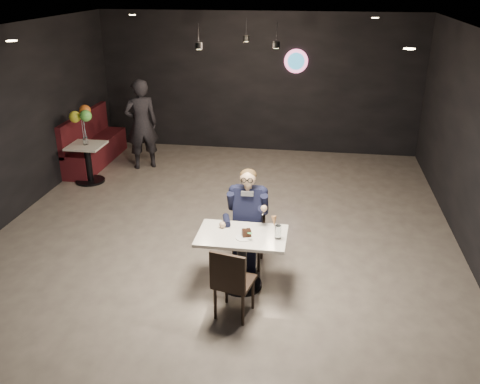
% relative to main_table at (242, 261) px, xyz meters
% --- Properties ---
extents(floor, '(9.00, 9.00, 0.00)m').
position_rel_main_table_xyz_m(floor, '(-0.48, 1.07, -0.38)').
color(floor, gray).
rests_on(floor, ground).
extents(wall_sign, '(0.50, 0.06, 0.50)m').
position_rel_main_table_xyz_m(wall_sign, '(0.32, 5.54, 1.62)').
color(wall_sign, pink).
rests_on(wall_sign, floor).
extents(pendant_lights, '(1.40, 1.20, 0.36)m').
position_rel_main_table_xyz_m(pendant_lights, '(-0.48, 3.07, 2.51)').
color(pendant_lights, black).
rests_on(pendant_lights, floor).
extents(main_table, '(1.10, 0.70, 0.75)m').
position_rel_main_table_xyz_m(main_table, '(0.00, 0.00, 0.00)').
color(main_table, white).
rests_on(main_table, floor).
extents(chair_far, '(0.42, 0.46, 0.92)m').
position_rel_main_table_xyz_m(chair_far, '(0.00, 0.55, 0.09)').
color(chair_far, black).
rests_on(chair_far, floor).
extents(chair_near, '(0.51, 0.54, 0.92)m').
position_rel_main_table_xyz_m(chair_near, '(0.00, -0.58, 0.09)').
color(chair_near, black).
rests_on(chair_near, floor).
extents(seated_man, '(0.60, 0.80, 1.44)m').
position_rel_main_table_xyz_m(seated_man, '(0.00, 0.55, 0.34)').
color(seated_man, black).
rests_on(seated_man, floor).
extents(dessert_plate, '(0.20, 0.20, 0.01)m').
position_rel_main_table_xyz_m(dessert_plate, '(0.04, -0.09, 0.38)').
color(dessert_plate, white).
rests_on(dessert_plate, main_table).
extents(cake_slice, '(0.13, 0.12, 0.07)m').
position_rel_main_table_xyz_m(cake_slice, '(0.06, -0.05, 0.42)').
color(cake_slice, black).
rests_on(cake_slice, dessert_plate).
extents(mint_leaf, '(0.06, 0.04, 0.01)m').
position_rel_main_table_xyz_m(mint_leaf, '(0.12, -0.13, 0.47)').
color(mint_leaf, green).
rests_on(mint_leaf, cake_slice).
extents(sundae_glass, '(0.08, 0.08, 0.18)m').
position_rel_main_table_xyz_m(sundae_glass, '(0.45, -0.04, 0.46)').
color(sundae_glass, silver).
rests_on(sundae_glass, main_table).
extents(wafer_cone, '(0.08, 0.08, 0.13)m').
position_rel_main_table_xyz_m(wafer_cone, '(0.40, -0.08, 0.62)').
color(wafer_cone, tan).
rests_on(wafer_cone, sundae_glass).
extents(booth_bench, '(0.54, 2.15, 1.07)m').
position_rel_main_table_xyz_m(booth_bench, '(-3.73, 4.08, 0.16)').
color(booth_bench, '#440E12').
rests_on(booth_bench, floor).
extents(side_table, '(0.63, 0.63, 0.79)m').
position_rel_main_table_xyz_m(side_table, '(-3.43, 3.08, 0.02)').
color(side_table, white).
rests_on(side_table, floor).
extents(balloon_vase, '(0.09, 0.09, 0.14)m').
position_rel_main_table_xyz_m(balloon_vase, '(-3.43, 3.08, 0.44)').
color(balloon_vase, silver).
rests_on(balloon_vase, side_table).
extents(balloon_bunch, '(0.39, 0.39, 0.64)m').
position_rel_main_table_xyz_m(balloon_bunch, '(-3.43, 3.08, 0.85)').
color(balloon_bunch, yellow).
rests_on(balloon_bunch, balloon_vase).
extents(passerby, '(0.80, 0.71, 1.83)m').
position_rel_main_table_xyz_m(passerby, '(-2.66, 4.02, 0.54)').
color(passerby, black).
rests_on(passerby, floor).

